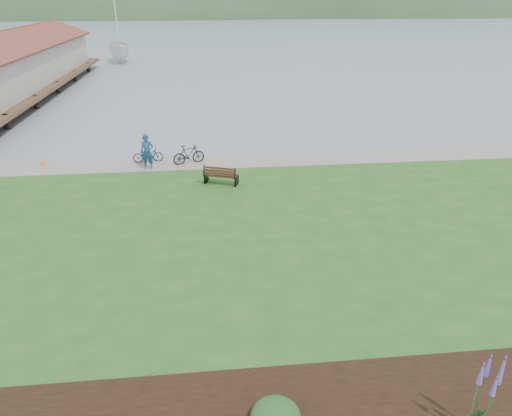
{
  "coord_description": "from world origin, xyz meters",
  "views": [
    {
      "loc": [
        -2.96,
        -15.62,
        8.48
      ],
      "look_at": [
        -1.41,
        -0.72,
        1.3
      ],
      "focal_mm": 32.0,
      "sensor_mm": 36.0,
      "label": 1
    }
  ],
  "objects_px": {
    "bicycle_a": "(148,155)",
    "person": "(147,149)",
    "park_bench": "(221,175)",
    "sailboat": "(122,62)"
  },
  "relations": [
    {
      "from": "park_bench",
      "to": "sailboat",
      "type": "distance_m",
      "value": 44.98
    },
    {
      "from": "person",
      "to": "sailboat",
      "type": "relative_size",
      "value": 0.07
    },
    {
      "from": "bicycle_a",
      "to": "sailboat",
      "type": "bearing_deg",
      "value": 4.52
    },
    {
      "from": "sailboat",
      "to": "bicycle_a",
      "type": "bearing_deg",
      "value": -90.52
    },
    {
      "from": "park_bench",
      "to": "person",
      "type": "height_order",
      "value": "person"
    },
    {
      "from": "person",
      "to": "sailboat",
      "type": "xyz_separation_m",
      "value": [
        -7.89,
        41.14,
        -1.44
      ]
    },
    {
      "from": "park_bench",
      "to": "bicycle_a",
      "type": "bearing_deg",
      "value": 156.48
    },
    {
      "from": "bicycle_a",
      "to": "person",
      "type": "bearing_deg",
      "value": -179.74
    },
    {
      "from": "park_bench",
      "to": "sailboat",
      "type": "xyz_separation_m",
      "value": [
        -11.4,
        43.5,
        -0.87
      ]
    },
    {
      "from": "person",
      "to": "bicycle_a",
      "type": "bearing_deg",
      "value": 100.79
    }
  ]
}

